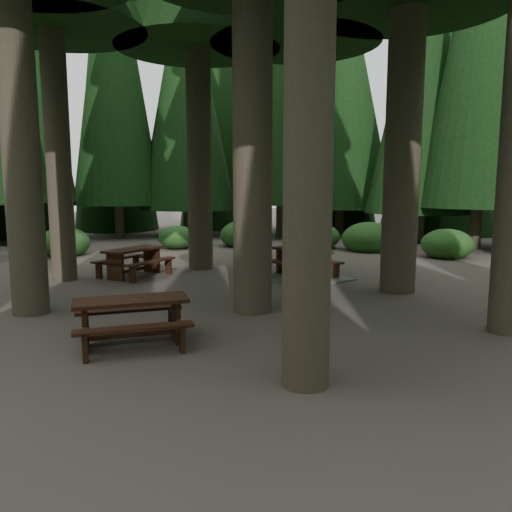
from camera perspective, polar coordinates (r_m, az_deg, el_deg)
The scene contains 5 objects.
ground at distance 11.47m, azimuth -4.12°, elevation -5.83°, with size 80.00×80.00×0.00m, color #595148.
picnic_table_b at distance 15.58m, azimuth -13.76°, elevation -0.19°, with size 1.94×2.25×0.86m.
picnic_table_c at distance 14.98m, azimuth 5.19°, elevation -1.34°, with size 3.02×2.71×0.86m.
picnic_table_e at distance 8.92m, azimuth -14.04°, elevation -6.49°, with size 2.33×2.44×0.83m.
shrub_ring at distance 11.48m, azimuth 1.01°, elevation -3.74°, with size 23.86×24.64×1.49m.
Camera 1 is at (7.68, -8.06, 2.76)m, focal length 35.00 mm.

